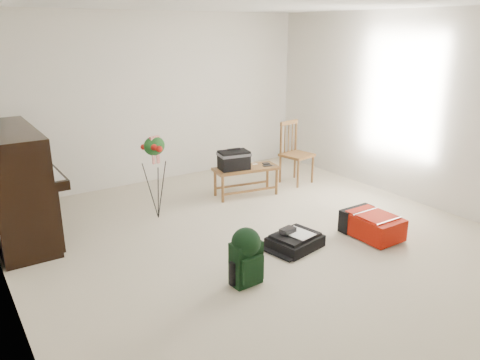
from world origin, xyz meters
TOP-DOWN VIEW (x-y plane):
  - floor at (0.00, 0.00)m, footprint 5.00×5.50m
  - ceiling at (0.00, 0.00)m, footprint 5.00×5.50m
  - wall_back at (0.00, 2.75)m, footprint 5.00×0.04m
  - wall_right at (2.50, 0.00)m, footprint 0.04×5.50m
  - piano at (-2.19, 1.60)m, footprint 0.71×1.50m
  - bench at (0.58, 1.38)m, footprint 0.96×0.52m
  - dining_chair at (1.67, 1.46)m, footprint 0.47×0.47m
  - red_suitcase at (1.10, -0.51)m, footprint 0.44×0.63m
  - black_duffel at (0.21, -0.29)m, footprint 0.60×0.51m
  - green_backpack at (-0.65, -0.62)m, footprint 0.28×0.27m
  - flower_stand at (-0.67, 1.30)m, footprint 0.42×0.42m

SIDE VIEW (x-z plane):
  - floor at x=0.00m, z-range -0.01..0.01m
  - black_duffel at x=0.21m, z-range -0.03..0.19m
  - red_suitcase at x=1.10m, z-range 0.01..0.28m
  - green_backpack at x=-0.65m, z-range 0.03..0.58m
  - dining_chair at x=1.67m, z-range -0.01..0.92m
  - bench at x=0.58m, z-range 0.14..0.84m
  - flower_stand at x=-0.67m, z-range -0.01..1.06m
  - piano at x=-2.19m, z-range -0.03..1.22m
  - wall_back at x=0.00m, z-range 0.00..2.50m
  - wall_right at x=2.50m, z-range 0.00..2.50m
  - ceiling at x=0.00m, z-range 2.50..2.50m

